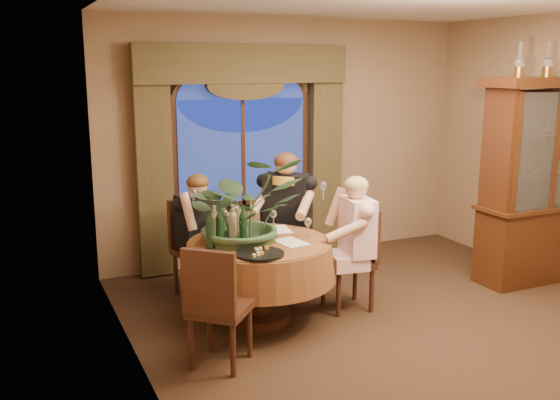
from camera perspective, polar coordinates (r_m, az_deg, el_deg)
name	(u,v)px	position (r m, az deg, el deg)	size (l,w,h in m)	color
floor	(410,332)	(5.64, 11.77, -11.75)	(5.00, 5.00, 0.00)	black
wall_back	(288,140)	(7.37, 0.75, 5.48)	(4.50, 4.50, 0.00)	#846448
window	(243,152)	(7.08, -3.42, 4.37)	(1.62, 0.10, 1.32)	navy
arched_transom	(242,82)	(7.02, -3.51, 10.69)	(1.60, 0.06, 0.44)	navy
drapery_left	(154,170)	(6.76, -11.45, 2.74)	(0.38, 0.14, 2.32)	#3F351C
drapery_right	(325,158)	(7.48, 4.13, 3.85)	(0.38, 0.14, 2.32)	#3F351C
swag_valance	(244,64)	(6.94, -3.29, 12.32)	(2.45, 0.16, 0.42)	#3F351C
dining_table	(260,281)	(5.63, -1.87, -7.41)	(1.36, 1.36, 0.75)	maroon
china_cabinet	(537,182)	(7.06, 22.48, 1.57)	(1.33, 0.53, 2.15)	black
oil_lamp_left	(520,59)	(6.69, 21.11, 11.90)	(0.11, 0.11, 0.34)	#A5722D
oil_lamp_center	(548,60)	(6.95, 23.33, 11.70)	(0.11, 0.11, 0.34)	#A5722D
chair_right	(348,260)	(5.91, 6.21, -5.44)	(0.42, 0.42, 0.96)	black
chair_back_right	(277,243)	(6.42, -0.30, -3.92)	(0.42, 0.42, 0.96)	black
chair_back	(199,249)	(6.26, -7.43, -4.45)	(0.42, 0.42, 0.96)	black
chair_front_left	(220,305)	(4.83, -5.48, -9.54)	(0.42, 0.42, 0.96)	black
person_pink	(357,244)	(5.82, 7.03, -4.04)	(0.46, 0.42, 1.29)	beige
person_back	(198,237)	(6.15, -7.51, -3.34)	(0.45, 0.41, 1.26)	black
person_scarf	(286,220)	(6.39, 0.59, -1.88)	(0.51, 0.47, 1.42)	black
stoneware_vase	(240,223)	(5.56, -3.71, -2.09)	(0.15, 0.15, 0.29)	#978564
centerpiece_plant	(243,168)	(5.41, -3.41, 2.92)	(1.02, 1.14, 0.89)	#345535
olive_bowl	(269,239)	(5.47, -1.04, -3.60)	(0.15, 0.15, 0.05)	#4D5D31
cheese_platter	(260,254)	(5.10, -1.83, -4.95)	(0.40, 0.40, 0.02)	black
wine_bottle_0	(243,225)	(5.39, -3.39, -2.33)	(0.07, 0.07, 0.33)	black
wine_bottle_1	(233,223)	(5.47, -4.36, -2.12)	(0.07, 0.07, 0.33)	tan
wine_bottle_2	(215,224)	(5.44, -6.01, -2.23)	(0.07, 0.07, 0.33)	tan
wine_bottle_3	(210,230)	(5.28, -6.42, -2.70)	(0.07, 0.07, 0.33)	black
wine_bottle_4	(220,221)	(5.55, -5.48, -1.93)	(0.07, 0.07, 0.33)	black
wine_bottle_5	(220,227)	(5.34, -5.54, -2.49)	(0.07, 0.07, 0.33)	black
tasting_paper_0	(291,242)	(5.45, 1.01, -3.89)	(0.21, 0.30, 0.00)	white
tasting_paper_1	(278,230)	(5.86, -0.17, -2.73)	(0.21, 0.30, 0.00)	white
wine_glass_person_pink	(308,227)	(5.61, 2.57, -2.52)	(0.07, 0.07, 0.18)	silver
wine_glass_person_back	(225,222)	(5.81, -5.08, -2.04)	(0.07, 0.07, 0.18)	silver
wine_glass_person_scarf	(274,219)	(5.91, -0.60, -1.74)	(0.07, 0.07, 0.18)	silver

